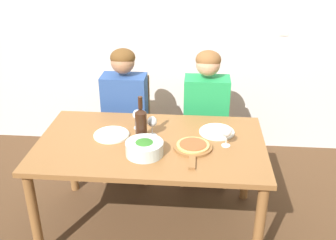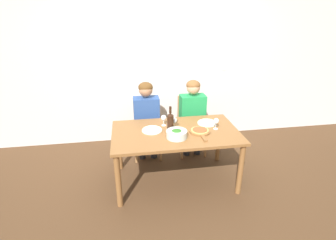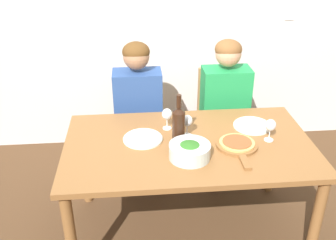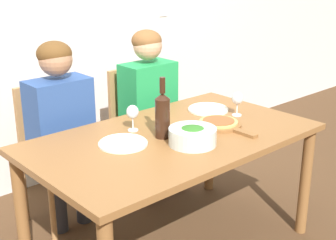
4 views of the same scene
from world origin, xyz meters
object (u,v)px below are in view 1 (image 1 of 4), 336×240
object	(u,v)px
chair_right	(205,126)
wine_glass_right	(227,132)
broccoli_bowl	(144,148)
dinner_plate_right	(217,132)
wine_glass_left	(137,116)
person_man	(206,107)
chair_left	(128,123)
pizza_on_board	(193,147)
wine_glass_centre	(152,123)
dinner_plate_left	(112,135)
wine_bottle	(141,124)
person_woman	(125,104)

from	to	relation	value
chair_right	wine_glass_right	distance (m)	0.89
broccoli_bowl	dinner_plate_right	bearing A→B (deg)	35.58
chair_right	wine_glass_left	size ratio (longest dim) A/B	6.02
person_man	dinner_plate_right	bearing A→B (deg)	-81.47
chair_left	broccoli_bowl	distance (m)	1.05
dinner_plate_right	wine_glass_left	distance (m)	0.60
dinner_plate_right	wine_glass_right	distance (m)	0.22
dinner_plate_right	pizza_on_board	xyz separation A→B (m)	(-0.17, -0.25, 0.01)
chair_left	wine_glass_centre	world-z (taller)	chair_left
chair_left	pizza_on_board	distance (m)	1.09
wine_glass_left	person_man	bearing A→B (deg)	42.44
dinner_plate_left	wine_bottle	bearing A→B (deg)	-13.71
person_man	wine_glass_right	world-z (taller)	person_man
dinner_plate_left	wine_glass_left	xyz separation A→B (m)	(0.17, 0.14, 0.10)
wine_glass_left	wine_glass_right	size ratio (longest dim) A/B	1.00
wine_glass_left	chair_left	bearing A→B (deg)	107.96
wine_bottle	pizza_on_board	bearing A→B (deg)	-13.54
dinner_plate_left	wine_glass_left	size ratio (longest dim) A/B	1.72
person_woman	wine_glass_right	xyz separation A→B (m)	(0.84, -0.69, 0.12)
pizza_on_board	wine_glass_centre	world-z (taller)	wine_glass_centre
chair_right	wine_glass_centre	bearing A→B (deg)	-119.62
wine_bottle	person_man	bearing A→B (deg)	55.24
dinner_plate_left	wine_glass_right	distance (m)	0.83
wine_bottle	dinner_plate_right	world-z (taller)	wine_bottle
dinner_plate_right	wine_glass_centre	bearing A→B (deg)	-170.16
person_man	wine_glass_left	distance (m)	0.71
wine_bottle	wine_glass_centre	world-z (taller)	wine_bottle
wine_glass_centre	chair_left	bearing A→B (deg)	114.37
chair_right	broccoli_bowl	distance (m)	1.09
pizza_on_board	wine_glass_centre	size ratio (longest dim) A/B	2.69
broccoli_bowl	pizza_on_board	xyz separation A→B (m)	(0.32, 0.10, -0.03)
chair_left	dinner_plate_right	bearing A→B (deg)	-38.00
broccoli_bowl	pizza_on_board	distance (m)	0.33
broccoli_bowl	wine_glass_centre	size ratio (longest dim) A/B	1.67
wine_bottle	wine_glass_right	xyz separation A→B (m)	(0.59, -0.03, -0.03)
chair_right	person_woman	size ratio (longest dim) A/B	0.75
dinner_plate_left	person_woman	bearing A→B (deg)	91.73
chair_right	pizza_on_board	bearing A→B (deg)	-96.24
person_woman	dinner_plate_left	world-z (taller)	person_woman
dinner_plate_left	wine_glass_centre	size ratio (longest dim) A/B	1.72
wine_bottle	pizza_on_board	size ratio (longest dim) A/B	0.83
chair_right	dinner_plate_left	size ratio (longest dim) A/B	3.49
wine_bottle	wine_glass_centre	xyz separation A→B (m)	(0.07, 0.08, -0.03)
dinner_plate_right	wine_glass_left	bearing A→B (deg)	177.51
dinner_plate_right	wine_glass_centre	size ratio (longest dim) A/B	1.72
chair_right	wine_glass_left	bearing A→B (deg)	-131.48
pizza_on_board	wine_glass_right	size ratio (longest dim) A/B	2.69
person_woman	wine_glass_centre	distance (m)	0.67
chair_right	person_man	world-z (taller)	person_man
person_man	wine_glass_left	xyz separation A→B (m)	(-0.52, -0.47, 0.12)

